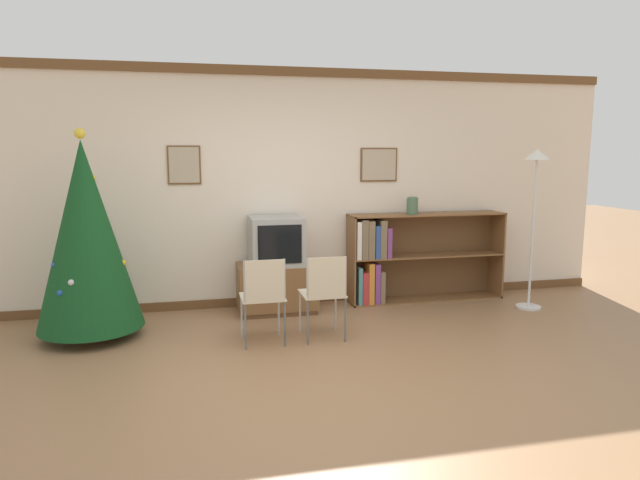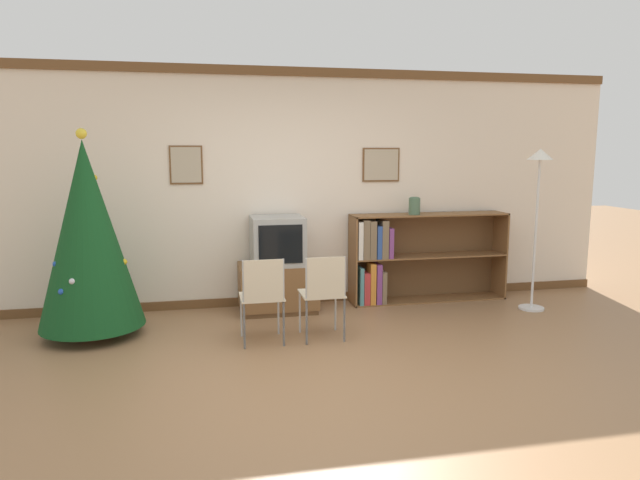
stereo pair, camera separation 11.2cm
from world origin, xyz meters
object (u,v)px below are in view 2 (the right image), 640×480
christmas_tree (88,235)px  vase (414,206)px  standing_lamp (538,187)px  folding_chair_right (324,292)px  bookshelf (401,257)px  folding_chair_left (263,295)px  television (277,241)px  tv_console (278,287)px

christmas_tree → vase: (3.49, 0.54, 0.16)m
vase → standing_lamp: size_ratio=0.11×
folding_chair_right → bookshelf: 1.68m
folding_chair_left → bookshelf: 2.13m
christmas_tree → television: (1.87, 0.47, -0.19)m
folding_chair_right → bookshelf: bookshelf is taller
television → folding_chair_left: size_ratio=0.70×
tv_console → bookshelf: size_ratio=0.45×
christmas_tree → tv_console: 2.06m
folding_chair_right → standing_lamp: bearing=12.2°
standing_lamp → bookshelf: bearing=154.8°
television → folding_chair_left: (-0.29, -1.07, -0.33)m
christmas_tree → folding_chair_left: bearing=-20.7°
bookshelf → vase: size_ratio=9.29×
christmas_tree → folding_chair_left: size_ratio=2.42×
bookshelf → standing_lamp: 1.71m
folding_chair_right → standing_lamp: size_ratio=0.46×
folding_chair_right → vase: vase is taller
tv_console → folding_chair_right: (0.29, -1.08, 0.20)m
folding_chair_left → vase: size_ratio=4.03×
folding_chair_left → christmas_tree: bearing=159.3°
christmas_tree → television: 1.94m
christmas_tree → bookshelf: size_ratio=1.05×
television → folding_chair_left: bearing=-104.9°
christmas_tree → bookshelf: christmas_tree is taller
tv_console → standing_lamp: bearing=-10.5°
folding_chair_right → standing_lamp: (2.54, 0.55, 0.91)m
christmas_tree → tv_console: christmas_tree is taller
television → standing_lamp: size_ratio=0.32×
folding_chair_left → folding_chair_right: size_ratio=1.00×
christmas_tree → folding_chair_right: bearing=-15.5°
folding_chair_left → vase: vase is taller
folding_chair_right → standing_lamp: 2.75m
bookshelf → vase: (0.14, -0.04, 0.61)m
folding_chair_right → christmas_tree: bearing=164.5°
bookshelf → standing_lamp: (1.34, -0.63, 0.85)m
tv_console → bookshelf: (1.48, 0.11, 0.27)m
folding_chair_right → standing_lamp: standing_lamp is taller
tv_console → bookshelf: bookshelf is taller
television → vase: 1.66m
christmas_tree → television: size_ratio=3.48×
standing_lamp → folding_chair_right: bearing=-167.8°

